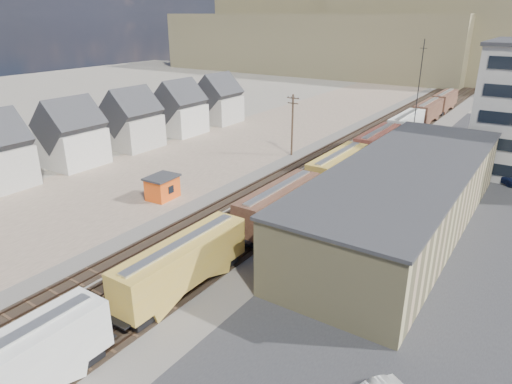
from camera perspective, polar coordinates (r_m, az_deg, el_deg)
The scene contains 13 objects.
ground at distance 40.77m, azimuth -15.18°, elevation -11.78°, with size 300.00×300.00×0.00m, color #6B6356.
ballast_bed at distance 79.42m, azimuth 12.69°, elevation 4.92°, with size 18.00×200.00×0.06m, color #4C4742.
dirt_yard at distance 80.36m, azimuth -3.44°, elevation 5.59°, with size 24.00×180.00×0.03m, color brown.
asphalt_lot at distance 60.72m, azimuth 26.75°, elevation -2.06°, with size 26.00×120.00×0.04m, color #232326.
rail_tracks at distance 79.59m, azimuth 12.33°, elevation 5.05°, with size 11.40×200.00×0.24m.
freight_train at distance 68.67m, azimuth 12.80°, elevation 4.76°, with size 3.00×119.74×4.46m.
warehouse at distance 51.30m, azimuth 18.07°, elevation -0.45°, with size 12.40×40.40×7.25m.
utility_pole_north at distance 74.55m, azimuth 4.57°, elevation 8.50°, with size 2.20×0.32×10.00m.
radio_mast at distance 85.07m, azimuth 19.59°, elevation 11.59°, with size 1.20×0.16×18.00m.
townhouse_row at distance 78.61m, azimuth -18.53°, elevation 7.42°, with size 8.15×68.16×10.47m.
hills_north at distance 191.43m, azimuth 27.00°, elevation 16.86°, with size 265.00×80.00×32.00m.
maintenance_shed at distance 58.43m, azimuth -11.63°, elevation 0.60°, with size 3.35×4.22×2.96m.
parked_car_blue at distance 71.99m, azimuth 28.73°, elevation 1.71°, with size 2.70×5.86×1.63m, color navy.
Camera 1 is at (26.97, -21.47, 21.77)m, focal length 32.00 mm.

